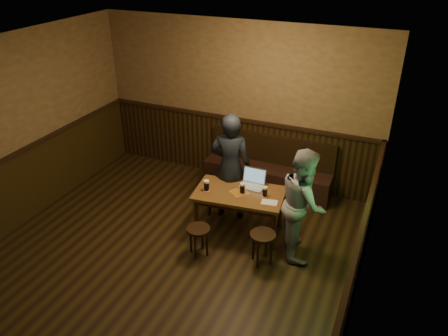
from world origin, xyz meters
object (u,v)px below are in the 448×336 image
(stool_left, at_px, (199,233))
(person_suit, at_px, (230,167))
(laptop, at_px, (253,182))
(person_grey, at_px, (303,203))
(pint_left, at_px, (206,185))
(pint_mid, at_px, (242,188))
(pub_table, at_px, (239,198))
(stool_right, at_px, (263,240))
(bench, at_px, (268,173))
(pint_right, at_px, (265,191))

(stool_left, xyz_separation_m, person_suit, (0.02, 1.07, 0.51))
(laptop, relative_size, person_grey, 0.23)
(pint_left, relative_size, pint_mid, 1.05)
(pub_table, distance_m, person_suit, 0.53)
(pint_mid, xyz_separation_m, person_grey, (0.90, -0.09, 0.03))
(stool_right, bearing_deg, pint_left, 158.73)
(stool_right, relative_size, laptop, 1.32)
(bench, relative_size, laptop, 6.19)
(stool_right, relative_size, pint_right, 3.21)
(pub_table, relative_size, stool_left, 3.11)
(pint_mid, height_order, pint_right, pint_mid)
(stool_left, xyz_separation_m, pint_mid, (0.36, 0.72, 0.41))
(pint_right, height_order, laptop, laptop)
(bench, bearing_deg, pub_table, -90.00)
(stool_left, bearing_deg, stool_right, 11.92)
(bench, distance_m, pint_right, 1.43)
(pint_left, height_order, pint_right, pint_left)
(pint_mid, height_order, person_grey, person_grey)
(pint_left, bearing_deg, bench, 73.11)
(pint_mid, bearing_deg, laptop, 75.38)
(stool_right, xyz_separation_m, person_suit, (-0.84, 0.89, 0.48))
(person_suit, bearing_deg, stool_right, 121.18)
(pint_left, bearing_deg, person_suit, 71.97)
(laptop, relative_size, person_suit, 0.21)
(laptop, distance_m, person_suit, 0.43)
(pub_table, relative_size, stool_right, 2.89)
(pub_table, xyz_separation_m, person_grey, (0.95, -0.08, 0.19))
(pub_table, xyz_separation_m, laptop, (0.11, 0.26, 0.15))
(laptop, distance_m, person_grey, 0.91)
(bench, relative_size, pub_table, 1.62)
(bench, height_order, pint_mid, bench)
(stool_right, distance_m, pint_mid, 0.83)
(laptop, bearing_deg, person_grey, -21.63)
(pint_mid, bearing_deg, pint_right, 7.83)
(pint_mid, bearing_deg, pint_left, -163.90)
(pint_right, bearing_deg, stool_right, -72.54)
(stool_left, height_order, person_suit, person_suit)
(pint_right, bearing_deg, bench, 105.53)
(stool_right, xyz_separation_m, pint_left, (-1.00, 0.39, 0.39))
(pub_table, relative_size, pint_right, 9.27)
(pub_table, distance_m, pint_mid, 0.17)
(bench, xyz_separation_m, person_suit, (-0.29, -1.00, 0.55))
(bench, relative_size, stool_left, 5.05)
(bench, height_order, pint_right, bench)
(pub_table, relative_size, pint_left, 8.26)
(person_suit, bearing_deg, pint_left, 59.80)
(stool_right, bearing_deg, person_grey, 48.13)
(pub_table, bearing_deg, pint_mid, -0.67)
(stool_right, bearing_deg, laptop, 119.05)
(pub_table, distance_m, stool_left, 0.82)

